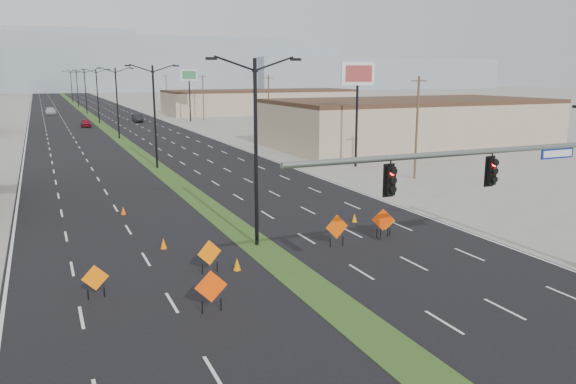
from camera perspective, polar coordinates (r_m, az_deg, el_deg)
name	(u,v)px	position (r m, az deg, el deg)	size (l,w,h in m)	color
ground	(376,338)	(20.89, 8.95, -14.41)	(600.00, 600.00, 0.00)	gray
road_surface	(97,122)	(116.46, -18.80, 6.78)	(25.00, 400.00, 0.02)	black
median_strip	(97,122)	(116.46, -18.80, 6.78)	(2.00, 400.00, 0.04)	#2F4D1B
building_se_near	(411,124)	(75.39, 12.39, 6.75)	(36.00, 18.00, 5.50)	tan
building_se_far	(260,102)	(134.78, -2.82, 9.08)	(44.00, 16.00, 5.00)	tan
mesa_center	(137,64)	(319.65, -15.13, 12.40)	(220.00, 50.00, 28.00)	#8698A7
mesa_east	(369,74)	(360.05, 8.26, 11.79)	(160.00, 50.00, 18.00)	#8698A7
signal_mast	(524,179)	(26.22, 22.82, 1.27)	(16.30, 0.60, 8.00)	slate
streetlight_0	(256,147)	(29.75, -3.29, 4.58)	(5.15, 0.24, 10.02)	black
streetlight_1	(155,113)	(56.71, -13.39, 7.78)	(5.15, 0.24, 10.02)	black
streetlight_2	(117,101)	(84.35, -16.97, 8.85)	(5.15, 0.24, 10.02)	black
streetlight_3	(97,94)	(112.17, -18.79, 9.38)	(5.15, 0.24, 10.02)	black
streetlight_4	(85,90)	(140.06, -19.88, 9.70)	(5.15, 0.24, 10.02)	black
streetlight_5	(77,88)	(167.99, -20.62, 9.90)	(5.15, 0.24, 10.02)	black
streetlight_6	(71,86)	(195.94, -21.14, 10.05)	(5.15, 0.24, 10.02)	black
utility_pole_0	(417,126)	(50.91, 12.95, 6.52)	(1.60, 0.20, 9.00)	#4C3823
utility_pole_1	(269,106)	(81.62, -1.99, 8.75)	(1.60, 0.20, 9.00)	#4C3823
utility_pole_2	(203,97)	(114.80, -8.61, 9.55)	(1.60, 0.20, 9.00)	#4C3823
utility_pole_3	(166,92)	(148.83, -12.24, 9.93)	(1.60, 0.20, 9.00)	#4C3823
car_left	(86,123)	(105.43, -19.84, 6.60)	(1.61, 4.01, 1.37)	maroon
car_mid	(138,118)	(113.42, -15.04, 7.26)	(1.60, 4.58, 1.51)	black
car_far	(51,111)	(141.29, -22.97, 7.58)	(2.16, 5.31, 1.54)	silver
construction_sign_0	(95,279)	(24.88, -19.00, -8.37)	(1.11, 0.09, 1.47)	orange
construction_sign_1	(211,288)	(22.41, -7.82, -9.63)	(1.31, 0.10, 1.74)	#FF4305
construction_sign_2	(209,254)	(26.65, -7.98, -6.25)	(1.20, 0.28, 1.62)	orange
construction_sign_3	(337,228)	(30.46, 4.98, -3.65)	(1.34, 0.05, 1.79)	#DD4904
construction_sign_4	(383,221)	(32.52, 9.61, -2.89)	(1.20, 0.48, 1.68)	#DE3804
construction_sign_5	(386,222)	(32.84, 9.88, -2.98)	(1.04, 0.47, 1.48)	#DF6004
cone_0	(164,244)	(30.91, -12.53, -5.14)	(0.35, 0.35, 0.59)	orange
cone_1	(237,264)	(27.08, -5.20, -7.32)	(0.38, 0.38, 0.63)	orange
cone_2	(354,218)	(35.72, 6.77, -2.64)	(0.34, 0.34, 0.56)	orange
cone_3	(123,211)	(38.93, -16.39, -1.83)	(0.34, 0.34, 0.56)	#F25305
pole_sign_east_near	(358,81)	(56.53, 7.09, 11.12)	(3.38, 1.01, 10.34)	black
pole_sign_east_far	(189,79)	(112.74, -10.02, 11.27)	(3.14, 1.63, 10.04)	black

